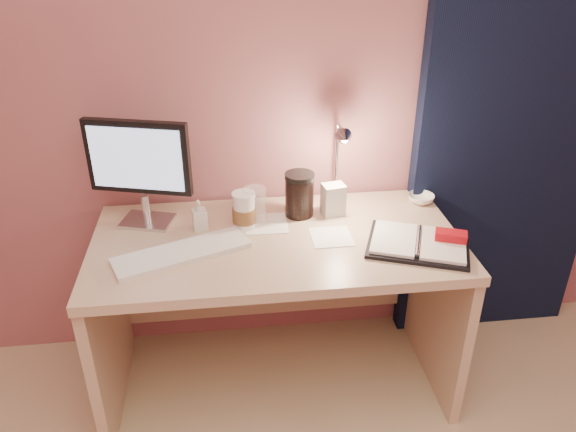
{
  "coord_description": "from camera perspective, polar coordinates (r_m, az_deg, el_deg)",
  "views": [
    {
      "loc": [
        -0.18,
        -0.45,
        1.82
      ],
      "look_at": [
        0.04,
        1.33,
        0.85
      ],
      "focal_mm": 35.0,
      "sensor_mm": 36.0,
      "label": 1
    }
  ],
  "objects": [
    {
      "name": "paper_a",
      "position": [
        2.15,
        4.41,
        -2.13
      ],
      "size": [
        0.16,
        0.16,
        0.0
      ],
      "primitive_type": "cube",
      "rotation": [
        0.0,
        0.0,
        0.01
      ],
      "color": "white",
      "rests_on": "desk"
    },
    {
      "name": "clear_cup",
      "position": [
        2.21,
        -3.36,
        1.0
      ],
      "size": [
        0.09,
        0.09,
        0.15
      ],
      "primitive_type": "cylinder",
      "color": "white",
      "rests_on": "desk"
    },
    {
      "name": "desk_lamp",
      "position": [
        2.27,
        5.53,
        5.93
      ],
      "size": [
        0.09,
        0.22,
        0.36
      ],
      "rotation": [
        0.0,
        0.0,
        -0.03
      ],
      "color": "silver",
      "rests_on": "desk"
    },
    {
      "name": "dark_jar",
      "position": [
        2.27,
        1.16,
        1.97
      ],
      "size": [
        0.12,
        0.12,
        0.16
      ],
      "primitive_type": "cylinder",
      "color": "black",
      "rests_on": "desk"
    },
    {
      "name": "room",
      "position": [
        2.52,
        20.44,
        10.85
      ],
      "size": [
        3.5,
        3.5,
        3.5
      ],
      "color": "#C6B28E",
      "rests_on": "ground"
    },
    {
      "name": "monitor",
      "position": [
        2.2,
        -14.81,
        5.17
      ],
      "size": [
        0.39,
        0.19,
        0.43
      ],
      "rotation": [
        0.0,
        0.0,
        -0.28
      ],
      "color": "silver",
      "rests_on": "desk"
    },
    {
      "name": "desk",
      "position": [
        2.32,
        -1.32,
        -6.13
      ],
      "size": [
        1.4,
        0.7,
        0.73
      ],
      "color": "#C9A98E",
      "rests_on": "ground"
    },
    {
      "name": "paper_b",
      "position": [
        2.24,
        -2.25,
        -0.78
      ],
      "size": [
        0.17,
        0.17,
        0.0
      ],
      "primitive_type": "cube",
      "rotation": [
        0.0,
        0.0,
        -0.01
      ],
      "color": "white",
      "rests_on": "desk"
    },
    {
      "name": "product_box",
      "position": [
        2.29,
        4.61,
        1.67
      ],
      "size": [
        0.1,
        0.09,
        0.13
      ],
      "primitive_type": "cube",
      "rotation": [
        0.0,
        0.0,
        0.18
      ],
      "color": "silver",
      "rests_on": "desk"
    },
    {
      "name": "keyboard",
      "position": [
        2.07,
        -10.72,
        -3.69
      ],
      "size": [
        0.51,
        0.32,
        0.02
      ],
      "primitive_type": "cube",
      "rotation": [
        0.0,
        0.0,
        0.38
      ],
      "color": "white",
      "rests_on": "desk"
    },
    {
      "name": "bowl",
      "position": [
        2.46,
        13.35,
        1.72
      ],
      "size": [
        0.12,
        0.12,
        0.04
      ],
      "primitive_type": "imported",
      "rotation": [
        0.0,
        0.0,
        -0.03
      ],
      "color": "white",
      "rests_on": "desk"
    },
    {
      "name": "lotion_bottle",
      "position": [
        2.2,
        -8.99,
        0.11
      ],
      "size": [
        0.06,
        0.06,
        0.12
      ],
      "primitive_type": "imported",
      "rotation": [
        0.0,
        0.0,
        0.2
      ],
      "color": "white",
      "rests_on": "desk"
    },
    {
      "name": "coffee_cup",
      "position": [
        2.18,
        -4.47,
        0.44
      ],
      "size": [
        0.09,
        0.09,
        0.15
      ],
      "color": "white",
      "rests_on": "desk"
    },
    {
      "name": "planner",
      "position": [
        2.14,
        13.36,
        -2.65
      ],
      "size": [
        0.44,
        0.39,
        0.06
      ],
      "rotation": [
        0.0,
        0.0,
        -0.37
      ],
      "color": "black",
      "rests_on": "desk"
    }
  ]
}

